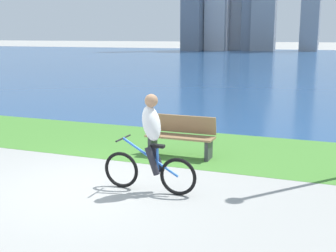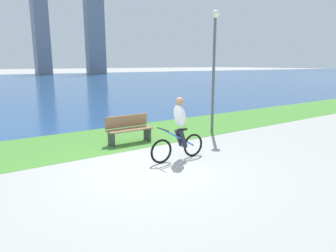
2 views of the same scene
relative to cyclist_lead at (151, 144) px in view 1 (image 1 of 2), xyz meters
name	(u,v)px [view 1 (image 1 of 2)]	position (x,y,z in m)	size (l,w,h in m)	color
ground_plane	(86,187)	(-1.15, -0.23, -0.84)	(300.00, 300.00, 0.00)	#9E9E99
grass_strip_bayside	(159,144)	(-1.15, 3.18, -0.83)	(120.00, 3.41, 0.01)	#478433
bay_water_surface	(299,61)	(-1.15, 39.66, -0.83)	(300.00, 69.54, 0.00)	navy
cyclist_lead	(151,144)	(0.00, 0.00, 0.00)	(1.70, 0.52, 1.68)	black
bench_near_path	(181,136)	(-0.29, 2.32, -0.39)	(1.50, 0.47, 0.90)	olive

